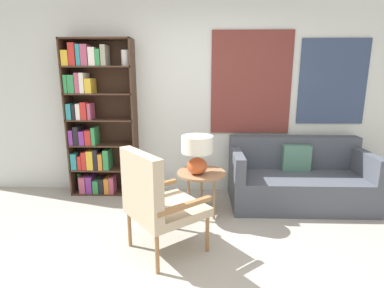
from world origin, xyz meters
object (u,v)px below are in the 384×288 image
bookshelf (95,122)px  armchair (155,197)px  table_lamp (197,151)px  couch (297,180)px  side_table (201,176)px

bookshelf → armchair: (1.03, -1.47, -0.45)m
armchair → table_lamp: bearing=62.6°
couch → side_table: 1.33m
table_lamp → bookshelf: bearing=151.5°
table_lamp → armchair: bearing=-117.4°
armchair → couch: size_ratio=0.58×
armchair → side_table: (0.42, 0.79, -0.07)m
bookshelf → armchair: 1.85m
couch → table_lamp: table_lamp is taller
side_table → bookshelf: bearing=154.7°
armchair → couch: armchair is taller
armchair → side_table: 0.89m
bookshelf → table_lamp: size_ratio=4.78×
bookshelf → armchair: bookshelf is taller
armchair → side_table: bearing=62.0°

